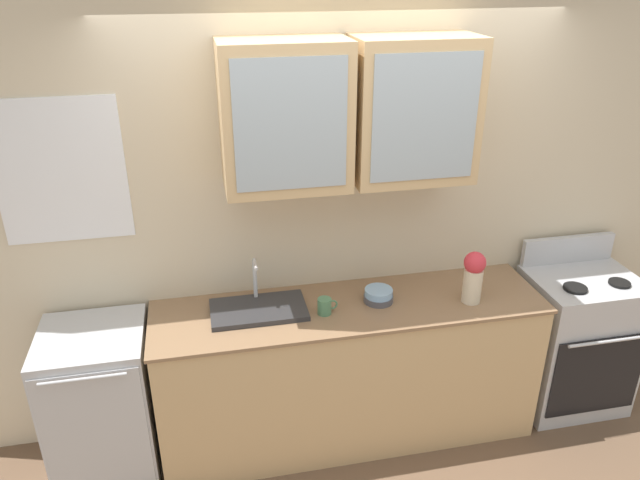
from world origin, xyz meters
name	(u,v)px	position (x,y,z in m)	size (l,w,h in m)	color
ground_plane	(347,430)	(0.00, 0.00, 0.00)	(10.00, 10.00, 0.00)	brown
back_wall_unit	(339,185)	(-0.01, 0.30, 1.56)	(4.83, 0.48, 2.88)	beige
counter	(349,371)	(0.00, 0.00, 0.47)	(2.28, 0.60, 0.93)	tan
stove_range	(574,340)	(1.52, 0.00, 0.47)	(0.67, 0.57, 1.11)	silver
sink_faucet	(258,308)	(-0.53, 0.04, 0.95)	(0.54, 0.31, 0.28)	#2D2D30
bowl_stack	(378,295)	(0.17, 0.02, 0.97)	(0.17, 0.17, 0.08)	#4C4C54
vase	(473,275)	(0.70, -0.09, 1.10)	(0.13, 0.13, 0.31)	beige
cup_near_sink	(325,306)	(-0.16, -0.05, 0.98)	(0.12, 0.08, 0.09)	#4C7F59
dishwasher	(102,404)	(-1.44, 0.00, 0.46)	(0.56, 0.58, 0.93)	silver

